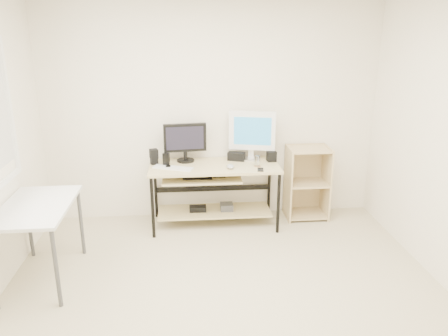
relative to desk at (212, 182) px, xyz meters
name	(u,v)px	position (x,y,z in m)	size (l,w,h in m)	color
room	(210,158)	(-0.11, -1.62, 0.78)	(4.01, 4.01, 2.62)	#C3B896
desk	(212,182)	(0.00, 0.00, 0.00)	(1.50, 0.65, 0.75)	#CEBC82
side_table	(37,213)	(-1.65, -1.06, 0.13)	(0.60, 1.00, 0.75)	silver
shelf_unit	(306,182)	(1.18, 0.16, -0.09)	(0.50, 0.40, 0.90)	#D0B782
black_monitor	(185,140)	(-0.31, 0.17, 0.47)	(0.50, 0.21, 0.46)	black
white_imac	(252,132)	(0.49, 0.17, 0.55)	(0.55, 0.19, 0.59)	silver
keyboard	(173,168)	(-0.45, -0.09, 0.22)	(0.46, 0.13, 0.02)	silver
mouse	(230,166)	(0.20, -0.14, 0.23)	(0.08, 0.13, 0.04)	#AFAFB4
center_speaker	(236,156)	(0.30, 0.16, 0.26)	(0.20, 0.09, 0.10)	black
speaker_left	(154,156)	(-0.67, 0.10, 0.30)	(0.11, 0.11, 0.18)	black
speaker_right	(271,156)	(0.71, 0.09, 0.27)	(0.10, 0.10, 0.12)	black
audio_controller	(166,160)	(-0.53, 0.01, 0.29)	(0.08, 0.05, 0.15)	black
volume_puck	(168,167)	(-0.50, -0.06, 0.22)	(0.06, 0.06, 0.02)	black
smartphone	(260,170)	(0.53, -0.23, 0.22)	(0.07, 0.12, 0.01)	black
coaster	(257,166)	(0.51, -0.09, 0.21)	(0.08, 0.08, 0.01)	#A37649
drinking_glass	(257,161)	(0.51, -0.09, 0.28)	(0.06, 0.06, 0.12)	white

